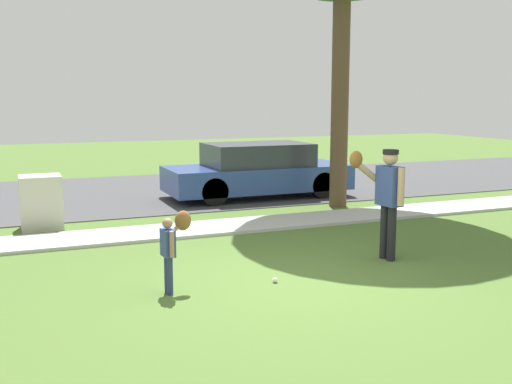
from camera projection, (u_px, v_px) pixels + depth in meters
name	position (u px, v px, depth m)	size (l,w,h in m)	color
ground_plane	(212.00, 231.00, 11.24)	(48.00, 48.00, 0.00)	#4C6B2D
sidewalk_strip	(210.00, 228.00, 11.33)	(36.00, 1.20, 0.06)	#B2B2AD
road_surface	(152.00, 191.00, 15.90)	(36.00, 6.80, 0.02)	#424244
person_adult	(386.00, 191.00, 9.07)	(0.72, 0.60, 1.69)	black
person_child	(173.00, 241.00, 7.59)	(0.44, 0.42, 1.02)	navy
baseball	(275.00, 280.00, 8.06)	(0.07, 0.07, 0.07)	white
utility_cabinet	(41.00, 202.00, 11.31)	(0.74, 0.69, 1.02)	beige
parked_wagon_blue	(257.00, 171.00, 14.89)	(4.50, 1.80, 1.33)	#2D478C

